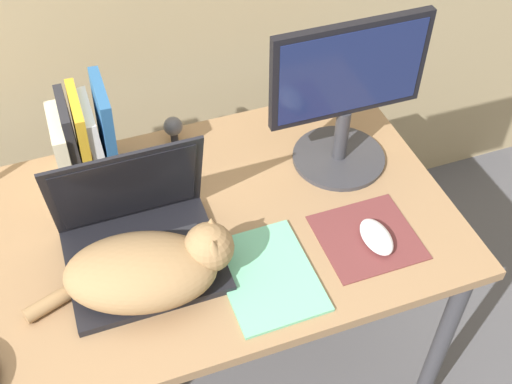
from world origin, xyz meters
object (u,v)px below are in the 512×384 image
object	(u,v)px
computer_mouse	(376,237)
external_monitor	(347,95)
notepad	(268,275)
laptop	(139,239)
webcam	(173,127)
book_row	(84,141)
cat	(149,269)

from	to	relation	value
computer_mouse	external_monitor	bearing A→B (deg)	82.47
external_monitor	computer_mouse	bearing A→B (deg)	-97.53
computer_mouse	notepad	distance (m)	0.26
laptop	computer_mouse	bearing A→B (deg)	-15.95
laptop	webcam	world-z (taller)	laptop
notepad	book_row	bearing A→B (deg)	124.48
book_row	external_monitor	bearing A→B (deg)	-14.35
cat	webcam	size ratio (longest dim) A/B	5.98
cat	external_monitor	world-z (taller)	external_monitor
laptop	book_row	size ratio (longest dim) A/B	1.28
webcam	laptop	bearing A→B (deg)	-115.51
external_monitor	notepad	bearing A→B (deg)	-136.41
laptop	notepad	xyz separation A→B (m)	(0.24, -0.15, -0.05)
laptop	computer_mouse	distance (m)	0.53
computer_mouse	notepad	world-z (taller)	computer_mouse
external_monitor	notepad	size ratio (longest dim) A/B	1.50
computer_mouse	notepad	bearing A→B (deg)	-178.28
laptop	external_monitor	distance (m)	0.58
laptop	computer_mouse	world-z (taller)	laptop
cat	external_monitor	xyz separation A→B (m)	(0.54, 0.23, 0.14)
laptop	notepad	bearing A→B (deg)	-32.25
laptop	notepad	distance (m)	0.29
cat	computer_mouse	world-z (taller)	cat
webcam	notepad	bearing A→B (deg)	-81.22
book_row	notepad	xyz separation A→B (m)	(0.30, -0.44, -0.11)
laptop	computer_mouse	size ratio (longest dim) A/B	3.00
cat	notepad	xyz separation A→B (m)	(0.24, -0.06, -0.06)
book_row	computer_mouse	bearing A→B (deg)	-37.37
external_monitor	book_row	size ratio (longest dim) A/B	1.54
external_monitor	notepad	distance (m)	0.46
cat	computer_mouse	size ratio (longest dim) A/B	4.05
book_row	webcam	distance (m)	0.24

